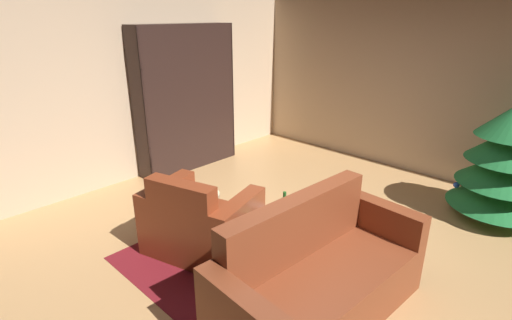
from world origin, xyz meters
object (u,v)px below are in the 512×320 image
Objects in this scene: bookshelf_unit at (192,99)px; coffee_table at (265,228)px; bottle_on_table at (284,209)px; book_stack_on_table at (259,221)px; decorated_tree at (506,163)px; armchair_red at (200,224)px; couch_red at (318,280)px.

coffee_table is (2.63, -1.20, -0.67)m from bookshelf_unit.
coffee_table is 2.66× the size of bottle_on_table.
decorated_tree is (1.40, 2.63, 0.22)m from book_stack_on_table.
armchair_red is 1.39m from couch_red.
bookshelf_unit is 3.74m from couch_red.
decorated_tree is at bearing 55.15° from armchair_red.
armchair_red is at bearing -158.07° from book_stack_on_table.
armchair_red is at bearing -124.85° from decorated_tree.
bottle_on_table is at bearing -20.23° from bookshelf_unit.
bookshelf_unit is 2.97m from coffee_table.
book_stack_on_table is (-0.03, -0.05, 0.09)m from coffee_table.
couch_red is at bearing -15.25° from coffee_table.
bookshelf_unit is at bearing 157.47° from couch_red.
bookshelf_unit is at bearing -160.98° from decorated_tree.
bottle_on_table reaches higher than book_stack_on_table.
bottle_on_table reaches higher than coffee_table.
armchair_red is 1.56× the size of coffee_table.
coffee_table is 2.94m from decorated_tree.
armchair_red reaches higher than bottle_on_table.
armchair_red is at bearing -155.12° from coffee_table.
bookshelf_unit is at bearing 155.49° from coffee_table.
book_stack_on_table is 0.28m from bottle_on_table.
couch_red is 0.84m from bottle_on_table.
decorated_tree is (1.31, 2.37, 0.16)m from bottle_on_table.
coffee_table is (0.62, 0.29, 0.08)m from armchair_red.
bookshelf_unit reaches higher than bottle_on_table.
decorated_tree is at bearing 61.02° from bottle_on_table.
couch_red is at bearing -30.66° from bottle_on_table.
bottle_on_table is at bearing 149.34° from couch_red.
book_stack_on_table is 0.72× the size of bottle_on_table.
bottle_on_table is (0.68, 0.50, 0.24)m from armchair_red.
decorated_tree is (1.37, 2.58, 0.31)m from coffee_table.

